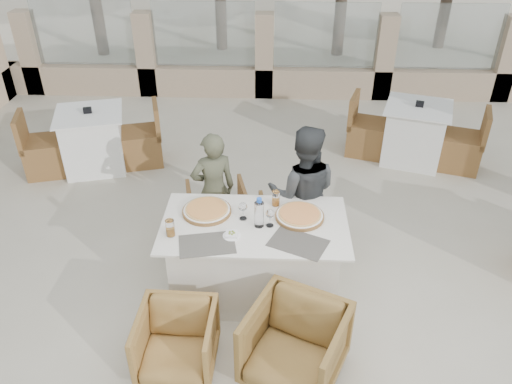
{
  "coord_description": "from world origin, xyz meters",
  "views": [
    {
      "loc": [
        0.2,
        -3.48,
        3.3
      ],
      "look_at": [
        0.04,
        0.25,
        0.9
      ],
      "focal_mm": 35.0,
      "sensor_mm": 36.0,
      "label": 1
    }
  ],
  "objects_px": {
    "water_bottle": "(259,212)",
    "beer_glass_right": "(276,198)",
    "bg_table_a": "(93,141)",
    "armchair_near_right": "(295,345)",
    "olive_dish": "(232,234)",
    "pizza_left": "(207,210)",
    "armchair_near_left": "(177,342)",
    "wine_glass_centre": "(243,210)",
    "pizza_right": "(300,215)",
    "armchair_far_right": "(290,224)",
    "bg_table_b": "(414,134)",
    "dining_table": "(255,258)",
    "beer_glass_left": "(170,228)",
    "diner_left": "(214,190)",
    "armchair_far_left": "(218,211)",
    "wine_glass_near": "(270,217)",
    "diner_right": "(303,194)"
  },
  "relations": [
    {
      "from": "beer_glass_right",
      "to": "bg_table_a",
      "type": "height_order",
      "value": "beer_glass_right"
    },
    {
      "from": "wine_glass_centre",
      "to": "wine_glass_near",
      "type": "height_order",
      "value": "same"
    },
    {
      "from": "pizza_right",
      "to": "bg_table_a",
      "type": "distance_m",
      "value": 3.37
    },
    {
      "from": "armchair_far_left",
      "to": "wine_glass_centre",
      "type": "bearing_deg",
      "value": 98.81
    },
    {
      "from": "pizza_left",
      "to": "armchair_far_right",
      "type": "relative_size",
      "value": 0.72
    },
    {
      "from": "water_bottle",
      "to": "dining_table",
      "type": "bearing_deg",
      "value": 146.04
    },
    {
      "from": "pizza_left",
      "to": "diner_left",
      "type": "bearing_deg",
      "value": 91.47
    },
    {
      "from": "armchair_near_right",
      "to": "bg_table_b",
      "type": "bearing_deg",
      "value": 89.22
    },
    {
      "from": "wine_glass_near",
      "to": "armchair_near_left",
      "type": "xyz_separation_m",
      "value": [
        -0.69,
        -0.85,
        -0.59
      ]
    },
    {
      "from": "pizza_left",
      "to": "wine_glass_near",
      "type": "distance_m",
      "value": 0.59
    },
    {
      "from": "bg_table_b",
      "to": "armchair_near_right",
      "type": "bearing_deg",
      "value": -97.73
    },
    {
      "from": "wine_glass_near",
      "to": "beer_glass_right",
      "type": "xyz_separation_m",
      "value": [
        0.05,
        0.32,
        -0.02
      ]
    },
    {
      "from": "beer_glass_left",
      "to": "armchair_near_right",
      "type": "relative_size",
      "value": 0.21
    },
    {
      "from": "armchair_near_left",
      "to": "diner_right",
      "type": "bearing_deg",
      "value": 57.54
    },
    {
      "from": "wine_glass_near",
      "to": "armchair_far_left",
      "type": "height_order",
      "value": "wine_glass_near"
    },
    {
      "from": "bg_table_b",
      "to": "beer_glass_left",
      "type": "bearing_deg",
      "value": -116.28
    },
    {
      "from": "diner_left",
      "to": "diner_right",
      "type": "bearing_deg",
      "value": 148.36
    },
    {
      "from": "dining_table",
      "to": "olive_dish",
      "type": "relative_size",
      "value": 14.55
    },
    {
      "from": "wine_glass_near",
      "to": "bg_table_b",
      "type": "distance_m",
      "value": 3.27
    },
    {
      "from": "water_bottle",
      "to": "beer_glass_right",
      "type": "bearing_deg",
      "value": 66.68
    },
    {
      "from": "pizza_left",
      "to": "bg_table_a",
      "type": "distance_m",
      "value": 2.76
    },
    {
      "from": "dining_table",
      "to": "armchair_far_left",
      "type": "height_order",
      "value": "dining_table"
    },
    {
      "from": "wine_glass_centre",
      "to": "armchair_near_left",
      "type": "distance_m",
      "value": 1.2
    },
    {
      "from": "water_bottle",
      "to": "armchair_far_left",
      "type": "height_order",
      "value": "water_bottle"
    },
    {
      "from": "pizza_right",
      "to": "armchair_near_left",
      "type": "height_order",
      "value": "pizza_right"
    },
    {
      "from": "wine_glass_centre",
      "to": "armchair_near_right",
      "type": "relative_size",
      "value": 0.26
    },
    {
      "from": "armchair_near_right",
      "to": "diner_right",
      "type": "distance_m",
      "value": 1.54
    },
    {
      "from": "water_bottle",
      "to": "diner_left",
      "type": "bearing_deg",
      "value": 121.56
    },
    {
      "from": "water_bottle",
      "to": "armchair_near_left",
      "type": "distance_m",
      "value": 1.22
    },
    {
      "from": "beer_glass_right",
      "to": "diner_right",
      "type": "distance_m",
      "value": 0.41
    },
    {
      "from": "pizza_right",
      "to": "diner_left",
      "type": "distance_m",
      "value": 1.07
    },
    {
      "from": "bg_table_b",
      "to": "dining_table",
      "type": "bearing_deg",
      "value": -109.91
    },
    {
      "from": "wine_glass_near",
      "to": "armchair_near_right",
      "type": "xyz_separation_m",
      "value": [
        0.21,
        -0.88,
        -0.54
      ]
    },
    {
      "from": "bg_table_a",
      "to": "bg_table_b",
      "type": "distance_m",
      "value": 4.2
    },
    {
      "from": "wine_glass_centre",
      "to": "armchair_near_left",
      "type": "relative_size",
      "value": 0.31
    },
    {
      "from": "pizza_left",
      "to": "armchair_far_left",
      "type": "height_order",
      "value": "pizza_left"
    },
    {
      "from": "beer_glass_right",
      "to": "bg_table_a",
      "type": "distance_m",
      "value": 3.09
    },
    {
      "from": "pizza_left",
      "to": "armchair_near_left",
      "type": "distance_m",
      "value": 1.16
    },
    {
      "from": "pizza_left",
      "to": "bg_table_b",
      "type": "xyz_separation_m",
      "value": [
        2.43,
        2.47,
        -0.41
      ]
    },
    {
      "from": "armchair_near_right",
      "to": "olive_dish",
      "type": "bearing_deg",
      "value": 150.23
    },
    {
      "from": "wine_glass_near",
      "to": "armchair_far_right",
      "type": "height_order",
      "value": "wine_glass_near"
    },
    {
      "from": "beer_glass_left",
      "to": "diner_left",
      "type": "height_order",
      "value": "diner_left"
    },
    {
      "from": "dining_table",
      "to": "wine_glass_near",
      "type": "height_order",
      "value": "wine_glass_near"
    },
    {
      "from": "armchair_far_right",
      "to": "diner_right",
      "type": "height_order",
      "value": "diner_right"
    },
    {
      "from": "wine_glass_centre",
      "to": "olive_dish",
      "type": "height_order",
      "value": "wine_glass_centre"
    },
    {
      "from": "dining_table",
      "to": "armchair_near_left",
      "type": "xyz_separation_m",
      "value": [
        -0.56,
        -0.87,
        -0.11
      ]
    },
    {
      "from": "pizza_right",
      "to": "armchair_far_right",
      "type": "relative_size",
      "value": 0.71
    },
    {
      "from": "bg_table_a",
      "to": "beer_glass_left",
      "type": "bearing_deg",
      "value": -73.63
    },
    {
      "from": "beer_glass_right",
      "to": "bg_table_b",
      "type": "distance_m",
      "value": 2.99
    },
    {
      "from": "water_bottle",
      "to": "armchair_far_left",
      "type": "xyz_separation_m",
      "value": [
        -0.47,
        0.9,
        -0.63
      ]
    }
  ]
}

